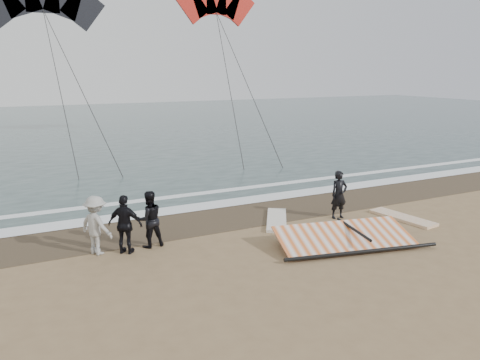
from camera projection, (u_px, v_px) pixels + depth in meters
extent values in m
plane|color=#8C704C|center=(341.00, 257.00, 12.26)|extent=(120.00, 120.00, 0.00)
cube|color=#233838|center=(105.00, 125.00, 41.09)|extent=(120.00, 54.00, 0.02)
cube|color=#4C3D2B|center=(259.00, 211.00, 16.19)|extent=(120.00, 2.80, 0.01)
cube|color=white|center=(241.00, 201.00, 17.41)|extent=(120.00, 0.90, 0.01)
cube|color=white|center=(223.00, 191.00, 18.90)|extent=(120.00, 0.45, 0.01)
imported|color=black|center=(339.00, 195.00, 15.33)|extent=(0.62, 0.44, 1.59)
cube|color=white|center=(403.00, 218.00, 15.39)|extent=(0.97, 2.32, 0.09)
cube|color=silver|center=(277.00, 220.00, 15.15)|extent=(1.70, 2.29, 0.10)
imported|color=black|center=(149.00, 219.00, 12.83)|extent=(0.81, 0.65, 1.59)
imported|color=black|center=(125.00, 225.00, 12.36)|extent=(0.99, 0.87, 1.61)
imported|color=#A1A19D|center=(96.00, 225.00, 12.32)|extent=(1.06, 1.18, 1.59)
cube|color=black|center=(325.00, 239.00, 13.47)|extent=(2.68, 1.13, 0.10)
cube|color=orange|center=(345.00, 236.00, 12.97)|extent=(4.03, 2.20, 0.40)
cylinder|color=black|center=(363.00, 252.00, 12.34)|extent=(4.35, 0.98, 0.10)
cylinder|color=black|center=(353.00, 229.00, 13.07)|extent=(0.46, 1.88, 0.08)
cylinder|color=#262626|center=(228.00, 78.00, 27.07)|extent=(0.04, 0.04, 13.93)
cylinder|color=#262626|center=(244.00, 78.00, 27.30)|extent=(0.04, 0.04, 13.95)
cylinder|color=#262626|center=(58.00, 82.00, 24.27)|extent=(0.04, 0.04, 13.13)
cylinder|color=#262626|center=(78.00, 82.00, 24.47)|extent=(0.04, 0.04, 13.61)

